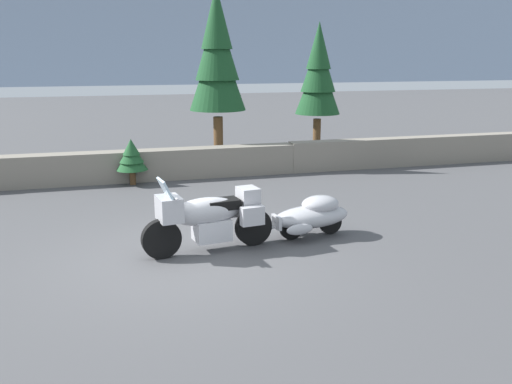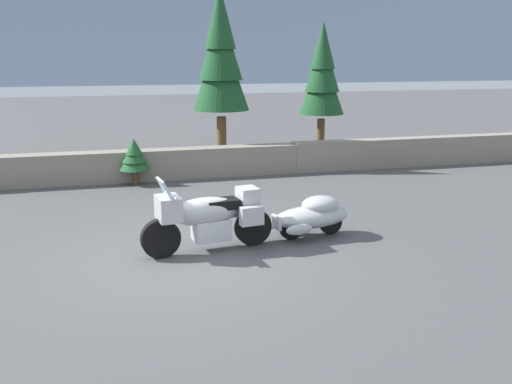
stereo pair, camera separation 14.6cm
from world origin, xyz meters
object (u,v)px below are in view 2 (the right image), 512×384
car_shaped_trailer (312,215)px  pine_tree_tall (220,55)px  touring_motorcycle (208,216)px  pine_tree_secondary (322,73)px

car_shaped_trailer → pine_tree_tall: size_ratio=0.43×
touring_motorcycle → car_shaped_trailer: bearing=8.0°
touring_motorcycle → pine_tree_secondary: 9.87m
touring_motorcycle → pine_tree_secondary: size_ratio=0.53×
car_shaped_trailer → pine_tree_secondary: (3.24, 7.84, 2.29)m
pine_tree_tall → pine_tree_secondary: size_ratio=1.21×
pine_tree_secondary → car_shaped_trailer: bearing=-112.5°
touring_motorcycle → pine_tree_tall: (1.72, 7.22, 2.65)m
touring_motorcycle → pine_tree_secondary: pine_tree_secondary is taller
touring_motorcycle → pine_tree_secondary: (5.23, 8.11, 2.08)m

